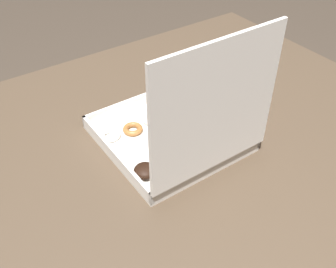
% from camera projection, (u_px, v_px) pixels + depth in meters
% --- Properties ---
extents(dining_table, '(1.29, 0.98, 0.72)m').
position_uv_depth(dining_table, '(170.00, 158.00, 1.04)').
color(dining_table, '#4C3D2D').
rests_on(dining_table, ground_plane).
extents(donut_box, '(0.31, 0.33, 0.33)m').
position_uv_depth(donut_box, '(182.00, 129.00, 0.88)').
color(donut_box, silver).
rests_on(donut_box, dining_table).
extents(coffee_mug, '(0.08, 0.08, 0.09)m').
position_uv_depth(coffee_mug, '(239.00, 90.00, 1.05)').
color(coffee_mug, '#A3382D').
rests_on(coffee_mug, dining_table).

